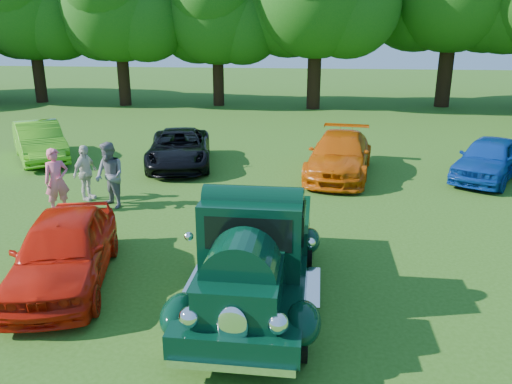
# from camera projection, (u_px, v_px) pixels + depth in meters

# --- Properties ---
(ground) EXTENTS (120.00, 120.00, 0.00)m
(ground) POSITION_uv_depth(u_px,v_px,m) (190.00, 277.00, 9.69)
(ground) COLOR #2A5313
(ground) RESTS_ON ground
(hero_pickup) EXTENTS (2.34, 5.03, 1.96)m
(hero_pickup) POSITION_uv_depth(u_px,v_px,m) (255.00, 253.00, 8.72)
(hero_pickup) COLOR black
(hero_pickup) RESTS_ON ground
(red_convertible) EXTENTS (2.58, 4.25, 1.35)m
(red_convertible) POSITION_uv_depth(u_px,v_px,m) (64.00, 250.00, 9.29)
(red_convertible) COLOR red
(red_convertible) RESTS_ON ground
(back_car_lime) EXTENTS (3.74, 4.31, 1.40)m
(back_car_lime) POSITION_uv_depth(u_px,v_px,m) (39.00, 141.00, 18.40)
(back_car_lime) COLOR #4BB217
(back_car_lime) RESTS_ON ground
(back_car_black) EXTENTS (3.04, 4.91, 1.27)m
(back_car_black) POSITION_uv_depth(u_px,v_px,m) (179.00, 148.00, 17.60)
(back_car_black) COLOR black
(back_car_black) RESTS_ON ground
(back_car_orange) EXTENTS (2.54, 4.97, 1.38)m
(back_car_orange) POSITION_uv_depth(u_px,v_px,m) (340.00, 155.00, 16.42)
(back_car_orange) COLOR #C65006
(back_car_orange) RESTS_ON ground
(back_car_blue) EXTENTS (3.41, 4.27, 1.36)m
(back_car_blue) POSITION_uv_depth(u_px,v_px,m) (489.00, 159.00, 15.96)
(back_car_blue) COLOR navy
(back_car_blue) RESTS_ON ground
(spectator_pink) EXTENTS (0.74, 0.72, 1.72)m
(spectator_pink) POSITION_uv_depth(u_px,v_px,m) (57.00, 181.00, 12.96)
(spectator_pink) COLOR #ED6180
(spectator_pink) RESTS_ON ground
(spectator_grey) EXTENTS (1.10, 1.06, 1.79)m
(spectator_grey) POSITION_uv_depth(u_px,v_px,m) (110.00, 175.00, 13.31)
(spectator_grey) COLOR slate
(spectator_grey) RESTS_ON ground
(spectator_white) EXTENTS (0.58, 0.98, 1.57)m
(spectator_white) POSITION_uv_depth(u_px,v_px,m) (85.00, 173.00, 13.97)
(spectator_white) COLOR beige
(spectator_white) RESTS_ON ground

